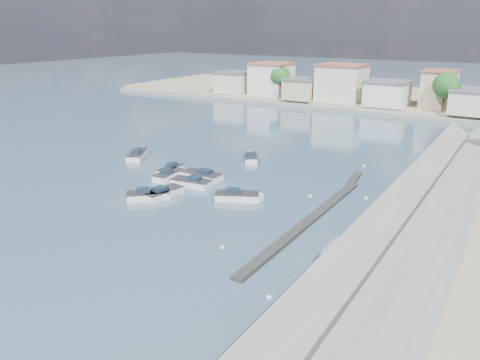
# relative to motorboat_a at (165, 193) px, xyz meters

# --- Properties ---
(ground) EXTENTS (400.00, 400.00, 0.00)m
(ground) POSITION_rel_motorboat_a_xyz_m (9.64, 31.68, -0.38)
(ground) COLOR #2E475C
(ground) RESTS_ON ground
(seawall_walkway) EXTENTS (5.00, 90.00, 1.80)m
(seawall_walkway) POSITION_rel_motorboat_a_xyz_m (28.14, 4.68, 0.52)
(seawall_walkway) COLOR slate
(seawall_walkway) RESTS_ON ground
(breakwater) EXTENTS (2.00, 31.02, 0.35)m
(breakwater) POSITION_rel_motorboat_a_xyz_m (16.55, 4.36, -0.21)
(breakwater) COLOR black
(breakwater) RESTS_ON ground
(far_shore_land) EXTENTS (160.00, 40.00, 1.40)m
(far_shore_land) POSITION_rel_motorboat_a_xyz_m (9.64, 83.68, 0.32)
(far_shore_land) COLOR gray
(far_shore_land) RESTS_ON ground
(far_shore_quay) EXTENTS (160.00, 2.50, 0.80)m
(far_shore_quay) POSITION_rel_motorboat_a_xyz_m (9.64, 62.68, 0.02)
(far_shore_quay) COLOR slate
(far_shore_quay) RESTS_ON ground
(far_town) EXTENTS (113.01, 12.80, 8.35)m
(far_town) POSITION_rel_motorboat_a_xyz_m (20.36, 68.60, 4.56)
(far_town) COLOR beige
(far_town) RESTS_ON far_shore_land
(shore_trees) EXTENTS (74.56, 38.32, 7.92)m
(shore_trees) POSITION_rel_motorboat_a_xyz_m (17.98, 59.79, 5.84)
(shore_trees) COLOR #38281E
(shore_trees) RESTS_ON ground
(motorboat_a) EXTENTS (2.43, 5.38, 1.48)m
(motorboat_a) POSITION_rel_motorboat_a_xyz_m (0.00, 0.00, 0.00)
(motorboat_a) COLOR silver
(motorboat_a) RESTS_ON ground
(motorboat_b) EXTENTS (4.58, 4.59, 1.48)m
(motorboat_b) POSITION_rel_motorboat_a_xyz_m (-0.78, -1.49, -0.00)
(motorboat_b) COLOR silver
(motorboat_b) RESTS_ON ground
(motorboat_c) EXTENTS (6.02, 2.13, 1.48)m
(motorboat_c) POSITION_rel_motorboat_a_xyz_m (-0.54, 7.19, 0.00)
(motorboat_c) COLOR silver
(motorboat_c) RESTS_ON ground
(motorboat_d) EXTENTS (5.46, 2.55, 1.48)m
(motorboat_d) POSITION_rel_motorboat_a_xyz_m (0.09, 4.28, -0.00)
(motorboat_d) COLOR silver
(motorboat_d) RESTS_ON ground
(motorboat_e) EXTENTS (2.16, 5.12, 1.48)m
(motorboat_e) POSITION_rel_motorboat_a_xyz_m (-3.85, 5.41, -0.00)
(motorboat_e) COLOR silver
(motorboat_e) RESTS_ON ground
(motorboat_f) EXTENTS (3.70, 4.45, 1.48)m
(motorboat_f) POSITION_rel_motorboat_a_xyz_m (0.63, 17.61, -0.00)
(motorboat_f) COLOR silver
(motorboat_f) RESTS_ON ground
(motorboat_g) EXTENTS (2.04, 4.73, 1.48)m
(motorboat_g) POSITION_rel_motorboat_a_xyz_m (-4.99, 6.66, 0.00)
(motorboat_g) COLOR silver
(motorboat_g) RESTS_ON ground
(motorboat_h) EXTENTS (5.16, 3.86, 1.48)m
(motorboat_h) POSITION_rel_motorboat_a_xyz_m (7.70, 3.39, -0.00)
(motorboat_h) COLOR silver
(motorboat_h) RESTS_ON ground
(sailboat) EXTENTS (4.71, 6.08, 9.00)m
(sailboat) POSITION_rel_motorboat_a_xyz_m (-14.20, 10.53, 0.04)
(sailboat) COLOR silver
(sailboat) RESTS_ON ground
(mooring_buoys) EXTENTS (9.24, 37.65, 0.39)m
(mooring_buoys) POSITION_rel_motorboat_a_xyz_m (17.01, 8.19, -0.33)
(mooring_buoys) COLOR white
(mooring_buoys) RESTS_ON ground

